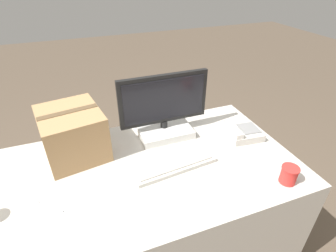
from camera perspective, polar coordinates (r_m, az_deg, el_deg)
The scene contains 7 objects.
office_desk at distance 1.66m, azimuth -7.47°, elevation -19.20°, with size 1.80×0.90×0.73m.
monitor at distance 1.58m, azimuth -0.90°, elevation 2.87°, with size 0.54×0.26×0.39m.
keyboard at distance 1.41m, azimuth 1.04°, elevation -8.05°, with size 0.46×0.21×0.03m.
desk_phone at distance 1.68m, azimuth 15.79°, elevation -1.26°, with size 0.21×0.22×0.08m.
paper_cup_right at distance 1.42m, azimuth 24.82°, elevation -9.62°, with size 0.08×0.08×0.09m.
spoon at distance 1.34m, azimuth -25.32°, elevation -15.36°, with size 0.13×0.11×0.00m.
cardboard_box at distance 1.51m, azimuth -20.02°, elevation -1.48°, with size 0.36×0.40×0.27m.
Camera 1 is at (-0.17, -1.02, 1.66)m, focal length 28.00 mm.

